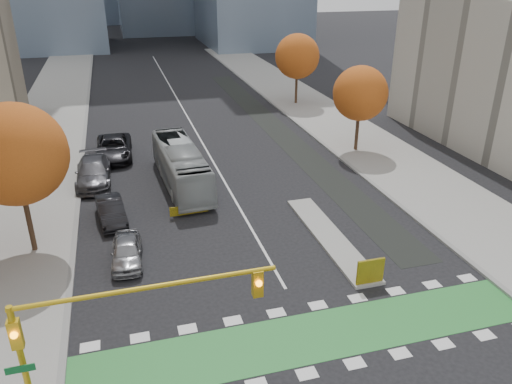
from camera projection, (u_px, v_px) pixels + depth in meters
ground at (327, 361)px, 19.62m from camera, size 300.00×300.00×0.00m
sidewalk_west at (25, 194)px, 33.75m from camera, size 7.00×120.00×0.15m
sidewalk_east at (383, 156)px, 40.45m from camera, size 7.00×120.00×0.15m
curb_west at (79, 189)px, 34.62m from camera, size 0.30×120.00×0.16m
curb_east at (344, 161)px, 39.58m from camera, size 0.30×120.00×0.16m
bike_crossing at (313, 336)px, 20.93m from camera, size 20.00×3.00×0.01m
centre_line at (182, 107)px, 54.64m from camera, size 0.15×70.00×0.01m
bike_lane_paint at (275, 128)px, 47.75m from camera, size 2.50×50.00×0.01m
median_island at (329, 237)px, 28.46m from camera, size 1.60×10.00×0.16m
hazard_board at (370, 271)px, 23.96m from camera, size 1.40×0.12×1.30m
tree_west at (15, 155)px, 24.82m from camera, size 5.20×5.20×8.22m
tree_east_near at (360, 94)px, 39.84m from camera, size 4.40×4.40×7.08m
tree_east_far at (297, 56)px, 53.82m from camera, size 4.80×4.80×7.65m
traffic_signal_west at (106, 323)px, 15.53m from camera, size 8.53×0.56×5.20m
bus at (181, 165)px, 34.85m from camera, size 3.03×10.59×2.92m
parked_car_a at (127, 251)px, 25.91m from camera, size 1.78×3.96×1.32m
parked_car_b at (111, 211)px, 30.10m from camera, size 1.95×4.33×1.38m
parked_car_c at (93, 172)px, 35.35m from camera, size 2.42×5.80×1.67m
parked_car_d at (114, 148)px, 40.10m from camera, size 3.00×6.12×1.67m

